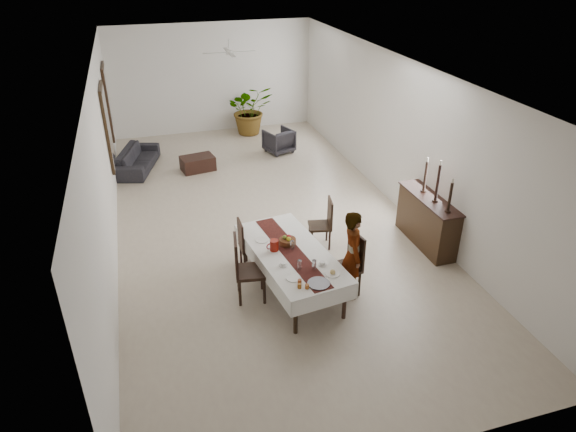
{
  "coord_description": "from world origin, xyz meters",
  "views": [
    {
      "loc": [
        -2.25,
        -9.37,
        5.27
      ],
      "look_at": [
        -0.02,
        -1.91,
        1.05
      ],
      "focal_mm": 32.0,
      "sensor_mm": 36.0,
      "label": 1
    }
  ],
  "objects": [
    {
      "name": "fan_rod",
      "position": [
        0.0,
        3.0,
        3.1
      ],
      "size": [
        0.04,
        0.04,
        0.2
      ],
      "primitive_type": "cylinder",
      "color": "silver",
      "rests_on": "ceiling"
    },
    {
      "name": "chair_right_far_leg_bl",
      "position": [
        0.57,
        -1.51,
        0.21
      ],
      "size": [
        0.05,
        0.05,
        0.41
      ],
      "primitive_type": "cylinder",
      "rotation": [
        0.0,
        0.0,
        -0.2
      ],
      "color": "black",
      "rests_on": "floor"
    },
    {
      "name": "wall_right",
      "position": [
        3.0,
        0.0,
        1.6
      ],
      "size": [
        0.02,
        12.0,
        3.2
      ],
      "primitive_type": "cube",
      "color": "white",
      "rests_on": "floor"
    },
    {
      "name": "fruit_basket",
      "position": [
        -0.14,
        -2.28,
        0.77
      ],
      "size": [
        0.29,
        0.29,
        0.1
      ],
      "primitive_type": "cylinder",
      "color": "brown",
      "rests_on": "tablecloth_top"
    },
    {
      "name": "candlestick_far_shaft",
      "position": [
        2.78,
        -1.62,
        1.32
      ],
      "size": [
        0.05,
        0.05,
        0.59
      ],
      "primitive_type": "cylinder",
      "color": "black",
      "rests_on": "candlestick_far_base"
    },
    {
      "name": "candlestick_far_base",
      "position": [
        2.78,
        -1.62,
        1.01
      ],
      "size": [
        0.11,
        0.11,
        0.03
      ],
      "primitive_type": "cylinder",
      "color": "black",
      "rests_on": "sideboard_top"
    },
    {
      "name": "table_runner",
      "position": [
        -0.15,
        -2.52,
        0.73
      ],
      "size": [
        0.65,
        2.4,
        0.0
      ],
      "primitive_type": "cube",
      "rotation": [
        0.0,
        0.0,
        0.13
      ],
      "color": "#541C18",
      "rests_on": "tablecloth_top"
    },
    {
      "name": "chair_right_far_leg_br",
      "position": [
        0.64,
        -1.18,
        0.21
      ],
      "size": [
        0.05,
        0.05,
        0.41
      ],
      "primitive_type": "cylinder",
      "rotation": [
        0.0,
        0.0,
        -0.2
      ],
      "color": "black",
      "rests_on": "floor"
    },
    {
      "name": "chair_left_near_back",
      "position": [
        -1.08,
        -2.56,
        0.84
      ],
      "size": [
        0.12,
        0.49,
        0.62
      ],
      "primitive_type": "cube",
      "rotation": [
        0.0,
        0.0,
        -1.72
      ],
      "color": "black",
      "rests_on": "chair_left_near_seat"
    },
    {
      "name": "chair_left_near_leg_fl",
      "position": [
        -1.03,
        -2.37,
        0.24
      ],
      "size": [
        0.06,
        0.06,
        0.48
      ],
      "primitive_type": "cylinder",
      "rotation": [
        0.0,
        0.0,
        -0.15
      ],
      "color": "black",
      "rests_on": "floor"
    },
    {
      "name": "mirror_glass_near",
      "position": [
        -2.92,
        2.2,
        1.6
      ],
      "size": [
        0.01,
        0.9,
        1.7
      ],
      "primitive_type": "cube",
      "color": "silver",
      "rests_on": "mirror_frame_near"
    },
    {
      "name": "fan_blade_s",
      "position": [
        0.0,
        2.65,
        2.9
      ],
      "size": [
        0.1,
        0.55,
        0.01
      ],
      "primitive_type": "cube",
      "color": "silver",
      "rests_on": "fan_hub"
    },
    {
      "name": "candlestick_mid_candle",
      "position": [
        2.78,
        -2.04,
        1.76
      ],
      "size": [
        0.04,
        0.04,
        0.09
      ],
      "primitive_type": "cylinder",
      "color": "white",
      "rests_on": "candlestick_mid_shaft"
    },
    {
      "name": "fan_blade_n",
      "position": [
        0.0,
        3.35,
        2.9
      ],
      "size": [
        0.1,
        0.55,
        0.01
      ],
      "primitive_type": "cube",
      "color": "silver",
      "rests_on": "fan_hub"
    },
    {
      "name": "jam_jar_b",
      "position": [
        -0.32,
        -3.52,
        0.76
      ],
      "size": [
        0.06,
        0.06,
        0.07
      ],
      "primitive_type": "cylinder",
      "color": "#945215",
      "rests_on": "tablecloth_top"
    },
    {
      "name": "saucer_right",
      "position": [
        0.21,
        -3.05,
        0.73
      ],
      "size": [
        0.14,
        0.14,
        0.01
      ],
      "primitive_type": "cylinder",
      "color": "silver",
      "rests_on": "tablecloth_top"
    },
    {
      "name": "chair_left_far_leg_br",
      "position": [
        -0.48,
        -1.88,
        0.2
      ],
      "size": [
        0.04,
        0.04,
        0.4
      ],
      "primitive_type": "cylinder",
      "rotation": [
        0.0,
        0.0,
        0.0
      ],
      "color": "black",
      "rests_on": "floor"
    },
    {
      "name": "ceiling",
      "position": [
        0.0,
        0.0,
        3.2
      ],
      "size": [
        6.0,
        12.0,
        0.02
      ],
      "primitive_type": "cube",
      "color": "white",
      "rests_on": "wall_back"
    },
    {
      "name": "jam_jar_c",
      "position": [
        -0.29,
        -3.42,
        0.76
      ],
      "size": [
        0.06,
        0.06,
        0.07
      ],
      "primitive_type": "cylinder",
      "color": "#8A3814",
      "rests_on": "tablecloth_top"
    },
    {
      "name": "chair_left_far_back",
      "position": [
        -0.83,
        -1.72,
        0.7
      ],
      "size": [
        0.04,
        0.41,
        0.52
      ],
      "primitive_type": "cube",
      "rotation": [
        0.0,
        0.0,
        -1.57
      ],
      "color": "black",
      "rests_on": "chair_left_far_seat"
    },
    {
      "name": "jam_jar_a",
      "position": [
        -0.22,
        -3.56,
        0.76
      ],
      "size": [
        0.06,
        0.06,
        0.07
      ],
      "primitive_type": "cylinder",
      "color": "#904615",
      "rests_on": "tablecloth_top"
    },
    {
      "name": "plate_near_right",
      "position": [
        0.27,
        -3.32,
        0.73
      ],
      "size": [
        0.23,
        0.23,
        0.01
      ],
      "primitive_type": "cylinder",
      "color": "white",
      "rests_on": "tablecloth_top"
    },
    {
      "name": "tablecloth_drape_left",
      "position": [
        -0.7,
        -2.59,
        0.58
      ],
      "size": [
        0.34,
        2.43,
        0.29
      ],
      "primitive_type": "cube",
      "rotation": [
        0.0,
        0.0,
        0.13
      ],
      "color": "white",
      "rests_on": "dining_table_top"
    },
    {
      "name": "chair_right_near_leg_bl",
      "position": [
        0.5,
        -3.13,
        0.23
      ],
      "size": [
        0.05,
        0.05,
        0.46
      ],
      "primitive_type": "cylinder",
      "rotation": [
        0.0,
        0.0,
        0.17
      ],
      "color": "black",
      "rests_on": "floor"
    },
    {
      "name": "chair_right_near_leg_br",
      "position": [
        0.43,
        -2.76,
        0.23
      ],
      "size": [
        0.05,
        0.05,
        0.46
      ],
      "primitive_type": "cylinder",
      "rotation": [
        0.0,
        0.0,
        0.17
      ],
      "color": "black",
      "rests_on": "floor"
    },
    {
      "name": "potted_plant",
      "position": [
        0.97,
        5.42,
        0.74
      ],
      "size": [
        1.36,
        1.19,
        1.49
      ],
      "primitive_type": "imported",
      "rotation": [
        0.0,
        0.0,
        0.02
      ],
      "color": "#315F26",
      "rests_on": "floor"
    },
    {
      "name": "pitcher_handle",
      "position": [
        -0.49,
        -2.42,
        0.82
      ],
      "size": [
        0.12,
        0.03,
        0.11
      ],
      "primitive_type": "torus",
      "rotation": [
        1.57,
        0.0,
        0.13
      ],
      "color": "maroon",
      "rests_on": "red_pitcher"
    },
    {
      "name": "bread_near_right",
      "position": [
        0.27,
        -3.32,
        0.76
      ],
      "size": [
        0.09,
        0.09,
        0.09
      ],
      "primitive_type": "sphere",
      "color": "#DCB76B",
      "rests_on": "plate_near_right"
    },
    {
      "name": "floor",
      "position": [
        0.0,
        0.0,
        0.0
      ],
      "size": [
        6.0,
        12.0,
        0.0
      ],
      "primitive_type": "cube",
      "color": "beige",
      "rests_on": "ground"
    },
    {
      "name": "chair_left_far_leg_fl",
      "position": [
        -0.81,
        -1.55,
        0.2
      ],
      "size": [
        0.04,
        0.04,
        0.4
      ],
      "primitive_type": "cylinder",
      "rotation": [
        0.0,
        0.0,
        0.0
      ],
      "color": "black",
      "rests_on": "floor"
    },
    {
      "name": "sofa",
      "position": [
        -2.44,
        3.53,
        0.27
      ],
      "size": [
        1.23,
        1.98,
        0.54
      ],
      "primitive_type": "imported",
      "rotation": [
        0.0,
        0.0,
        1.28
      ],
      "color": "#272429",
      "rests_on": "floor"
    },
    {
      "name": "tablecloth_drape_near",
      "position": [
        0.01,
        -3.73,
        0.58
      ],
      "size": [
        1.11,
        0.16,
        0.29
      ],
      "primitive_type": "cube",
      "rotation": [
        0.0,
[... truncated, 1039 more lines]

